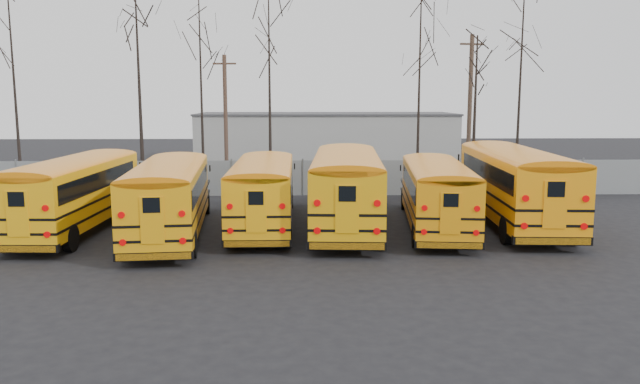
{
  "coord_description": "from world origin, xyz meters",
  "views": [
    {
      "loc": [
        0.14,
        -22.96,
        5.58
      ],
      "look_at": [
        0.76,
        2.88,
        1.6
      ],
      "focal_mm": 35.0,
      "sensor_mm": 36.0,
      "label": 1
    }
  ],
  "objects_px": {
    "bus_e": "(436,189)",
    "utility_pole_left": "(226,119)",
    "bus_a": "(76,188)",
    "bus_c": "(263,188)",
    "bus_b": "(170,192)",
    "bus_d": "(347,183)",
    "utility_pole_right": "(470,105)",
    "bus_f": "(514,179)"
  },
  "relations": [
    {
      "from": "utility_pole_right",
      "to": "bus_b",
      "type": "bearing_deg",
      "value": -144.69
    },
    {
      "from": "bus_f",
      "to": "bus_d",
      "type": "bearing_deg",
      "value": -171.77
    },
    {
      "from": "utility_pole_left",
      "to": "bus_d",
      "type": "bearing_deg",
      "value": -56.47
    },
    {
      "from": "bus_e",
      "to": "utility_pole_left",
      "type": "relative_size",
      "value": 1.32
    },
    {
      "from": "bus_a",
      "to": "utility_pole_right",
      "type": "bearing_deg",
      "value": 41.2
    },
    {
      "from": "bus_a",
      "to": "bus_d",
      "type": "bearing_deg",
      "value": 3.51
    },
    {
      "from": "bus_b",
      "to": "utility_pole_right",
      "type": "height_order",
      "value": "utility_pole_right"
    },
    {
      "from": "bus_b",
      "to": "utility_pole_right",
      "type": "distance_m",
      "value": 24.98
    },
    {
      "from": "bus_a",
      "to": "bus_d",
      "type": "distance_m",
      "value": 11.28
    },
    {
      "from": "bus_a",
      "to": "bus_c",
      "type": "relative_size",
      "value": 1.05
    },
    {
      "from": "bus_a",
      "to": "utility_pole_left",
      "type": "xyz_separation_m",
      "value": [
        4.61,
        13.15,
        2.32
      ]
    },
    {
      "from": "bus_a",
      "to": "bus_b",
      "type": "distance_m",
      "value": 4.3
    },
    {
      "from": "bus_c",
      "to": "bus_e",
      "type": "relative_size",
      "value": 1.01
    },
    {
      "from": "bus_c",
      "to": "bus_d",
      "type": "distance_m",
      "value": 3.54
    },
    {
      "from": "bus_a",
      "to": "bus_d",
      "type": "relative_size",
      "value": 0.93
    },
    {
      "from": "bus_c",
      "to": "bus_f",
      "type": "relative_size",
      "value": 0.87
    },
    {
      "from": "bus_d",
      "to": "bus_e",
      "type": "distance_m",
      "value": 3.78
    },
    {
      "from": "bus_d",
      "to": "utility_pole_right",
      "type": "relative_size",
      "value": 1.24
    },
    {
      "from": "bus_a",
      "to": "bus_b",
      "type": "xyz_separation_m",
      "value": [
        4.13,
        -1.19,
        -0.02
      ]
    },
    {
      "from": "bus_f",
      "to": "bus_c",
      "type": "bearing_deg",
      "value": -173.78
    },
    {
      "from": "bus_b",
      "to": "bus_e",
      "type": "distance_m",
      "value": 10.95
    },
    {
      "from": "bus_b",
      "to": "utility_pole_right",
      "type": "xyz_separation_m",
      "value": [
        16.71,
        18.29,
        3.18
      ]
    },
    {
      "from": "bus_d",
      "to": "bus_b",
      "type": "bearing_deg",
      "value": -164.42
    },
    {
      "from": "bus_d",
      "to": "bus_f",
      "type": "distance_m",
      "value": 7.37
    },
    {
      "from": "bus_a",
      "to": "utility_pole_right",
      "type": "xyz_separation_m",
      "value": [
        20.84,
        17.1,
        3.16
      ]
    },
    {
      "from": "utility_pole_left",
      "to": "bus_e",
      "type": "bearing_deg",
      "value": -45.72
    },
    {
      "from": "bus_e",
      "to": "utility_pole_right",
      "type": "height_order",
      "value": "utility_pole_right"
    },
    {
      "from": "bus_b",
      "to": "bus_d",
      "type": "bearing_deg",
      "value": 6.46
    },
    {
      "from": "bus_c",
      "to": "utility_pole_right",
      "type": "height_order",
      "value": "utility_pole_right"
    },
    {
      "from": "bus_a",
      "to": "utility_pole_right",
      "type": "height_order",
      "value": "utility_pole_right"
    },
    {
      "from": "bus_e",
      "to": "utility_pole_left",
      "type": "xyz_separation_m",
      "value": [
        -10.41,
        13.22,
        2.44
      ]
    },
    {
      "from": "bus_e",
      "to": "utility_pole_right",
      "type": "relative_size",
      "value": 1.1
    },
    {
      "from": "bus_e",
      "to": "utility_pole_left",
      "type": "height_order",
      "value": "utility_pole_left"
    },
    {
      "from": "bus_a",
      "to": "utility_pole_right",
      "type": "relative_size",
      "value": 1.16
    },
    {
      "from": "bus_e",
      "to": "bus_f",
      "type": "height_order",
      "value": "bus_f"
    },
    {
      "from": "utility_pole_left",
      "to": "utility_pole_right",
      "type": "height_order",
      "value": "utility_pole_right"
    },
    {
      "from": "bus_e",
      "to": "bus_f",
      "type": "bearing_deg",
      "value": 21.79
    },
    {
      "from": "bus_e",
      "to": "utility_pole_left",
      "type": "distance_m",
      "value": 17.01
    },
    {
      "from": "bus_b",
      "to": "bus_a",
      "type": "bearing_deg",
      "value": 158.36
    },
    {
      "from": "bus_c",
      "to": "bus_e",
      "type": "distance_m",
      "value": 7.3
    },
    {
      "from": "bus_a",
      "to": "bus_c",
      "type": "distance_m",
      "value": 7.75
    },
    {
      "from": "bus_a",
      "to": "bus_e",
      "type": "height_order",
      "value": "bus_a"
    }
  ]
}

